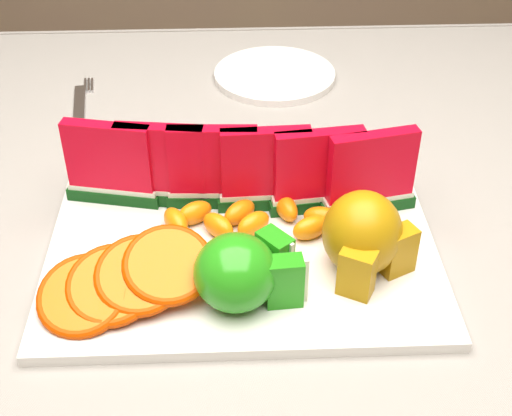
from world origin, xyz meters
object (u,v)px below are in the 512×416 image
apple_cluster (243,272)px  pear_cluster (364,237)px  platter (242,246)px  side_plate (275,75)px  fork (80,113)px

apple_cluster → pear_cluster: bearing=18.6°
platter → pear_cluster: 0.13m
pear_cluster → side_plate: pear_cluster is taller
pear_cluster → platter: bearing=159.8°
platter → pear_cluster: pear_cluster is taller
pear_cluster → side_plate: 0.44m
platter → fork: 0.36m
side_plate → fork: side_plate is taller
side_plate → fork: bearing=-160.4°
fork → apple_cluster: bearing=-60.4°
pear_cluster → fork: size_ratio=0.52×
platter → side_plate: size_ratio=1.71×
apple_cluster → side_plate: (0.06, 0.47, -0.04)m
pear_cluster → fork: 0.48m
side_plate → apple_cluster: bearing=-97.1°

